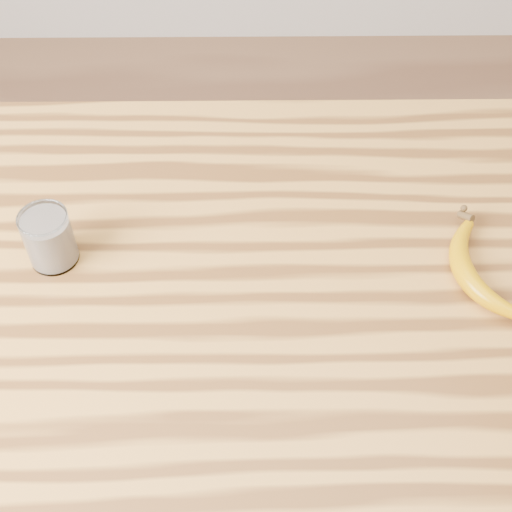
{
  "coord_description": "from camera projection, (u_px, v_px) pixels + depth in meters",
  "views": [
    {
      "loc": [
        0.05,
        -0.66,
        1.72
      ],
      "look_at": [
        0.05,
        0.0,
        0.93
      ],
      "focal_mm": 50.0,
      "sensor_mm": 36.0,
      "label": 1
    }
  ],
  "objects": [
    {
      "name": "banana",
      "position": [
        464.0,
        274.0,
        1.03
      ],
      "size": [
        0.15,
        0.28,
        0.03
      ],
      "primitive_type": null,
      "rotation": [
        0.0,
        0.0,
        0.22
      ],
      "color": "#C48800",
      "rests_on": "table"
    },
    {
      "name": "table",
      "position": [
        223.0,
        321.0,
        1.15
      ],
      "size": [
        1.2,
        0.8,
        0.9
      ],
      "color": "#B87F35",
      "rests_on": "ground"
    },
    {
      "name": "smoothie_glass",
      "position": [
        49.0,
        239.0,
        1.03
      ],
      "size": [
        0.07,
        0.07,
        0.09
      ],
      "color": "white",
      "rests_on": "table"
    }
  ]
}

